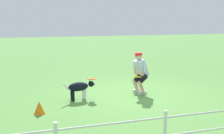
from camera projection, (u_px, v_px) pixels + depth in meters
name	position (u px, v px, depth m)	size (l,w,h in m)	color
ground_plane	(133.00, 95.00, 8.47)	(60.00, 60.00, 0.00)	#5A9144
person	(140.00, 72.00, 8.60)	(0.54, 0.67, 1.29)	silver
dog	(80.00, 87.00, 7.96)	(1.01, 0.35, 0.56)	black
frisbee_flying	(92.00, 79.00, 8.05)	(0.24, 0.24, 0.02)	#E44916
frisbee_held	(137.00, 77.00, 8.25)	(0.26, 0.26, 0.02)	yellow
fence	(211.00, 124.00, 4.88)	(16.22, 0.06, 0.82)	silver
training_cone	(39.00, 108.00, 6.79)	(0.29, 0.29, 0.32)	orange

